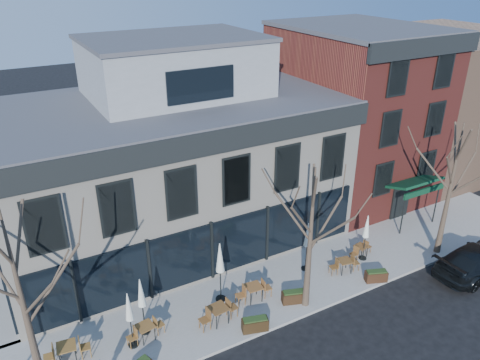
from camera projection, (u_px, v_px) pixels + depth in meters
ground at (212, 281)px, 23.85m from camera, size 120.00×120.00×0.00m
sidewalk_front at (289, 283)px, 23.55m from camera, size 33.50×4.70×0.15m
corner_building at (171, 161)px, 25.85m from camera, size 18.39×10.39×11.10m
red_brick_building at (353, 112)px, 31.07m from camera, size 8.20×11.78×11.18m
bg_building at (441, 98)px, 36.54m from camera, size 12.00×12.00×10.00m
tree_corner at (24, 307)px, 15.77m from camera, size 3.93×3.98×7.92m
tree_mid at (311, 238)px, 20.46m from camera, size 3.50×3.55×7.04m
tree_right at (450, 189)px, 24.32m from camera, size 3.72×3.77×7.48m
parked_sedan at (478, 260)px, 24.16m from camera, size 5.43×2.38×1.55m
cafe_set_0 at (67, 351)px, 18.71m from camera, size 1.89×0.83×0.98m
cafe_set_1 at (146, 331)px, 19.81m from camera, size 1.75×0.78×0.90m
cafe_set_2 at (219, 313)px, 20.70m from camera, size 1.97×0.85×1.02m
cafe_set_3 at (254, 291)px, 22.10m from camera, size 1.88×0.80×0.98m
cafe_set_4 at (345, 265)px, 24.09m from camera, size 1.71×0.79×0.88m
cafe_set_5 at (361, 250)px, 25.37m from camera, size 1.60×0.72×0.82m
umbrella_0 at (129, 309)px, 18.84m from camera, size 0.44×0.44×2.73m
umbrella_1 at (141, 296)px, 19.53m from camera, size 0.45×0.45×2.81m
umbrella_2 at (220, 261)px, 21.38m from camera, size 0.50×0.50×3.15m
umbrella_3 at (307, 237)px, 23.67m from camera, size 0.45×0.45×2.78m
umbrella_4 at (367, 229)px, 24.54m from camera, size 0.43×0.43×2.68m
planter_1 at (255, 324)px, 20.36m from camera, size 1.23×0.77×0.64m
planter_2 at (294, 297)px, 22.03m from camera, size 1.20×0.79×0.63m
planter_3 at (376, 276)px, 23.48m from camera, size 1.18×0.82×0.61m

